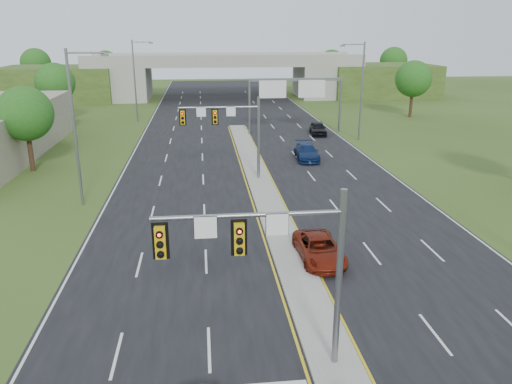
{
  "coord_description": "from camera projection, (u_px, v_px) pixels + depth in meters",
  "views": [
    {
      "loc": [
        -4.71,
        -15.55,
        12.06
      ],
      "look_at": [
        -1.62,
        12.33,
        3.0
      ],
      "focal_mm": 35.0,
      "sensor_mm": 36.0,
      "label": 1
    }
  ],
  "objects": [
    {
      "name": "ground",
      "position": [
        334.0,
        365.0,
        18.91
      ],
      "size": [
        240.0,
        240.0,
        0.0
      ],
      "primitive_type": "plane",
      "color": "#35481A",
      "rests_on": "ground"
    },
    {
      "name": "road",
      "position": [
        248.0,
        152.0,
        52.01
      ],
      "size": [
        24.0,
        160.0,
        0.02
      ],
      "primitive_type": "cube",
      "color": "black",
      "rests_on": "ground"
    },
    {
      "name": "median",
      "position": [
        261.0,
        185.0,
        40.63
      ],
      "size": [
        2.0,
        54.0,
        0.16
      ],
      "primitive_type": "cube",
      "color": "gray",
      "rests_on": "road"
    },
    {
      "name": "lane_markings",
      "position": [
        247.0,
        168.0,
        46.19
      ],
      "size": [
        23.72,
        160.0,
        0.01
      ],
      "color": "gold",
      "rests_on": "road"
    },
    {
      "name": "signal_mast_near",
      "position": [
        277.0,
        255.0,
        17.15
      ],
      "size": [
        6.62,
        0.6,
        7.0
      ],
      "color": "slate",
      "rests_on": "ground"
    },
    {
      "name": "signal_mast_far",
      "position": [
        231.0,
        125.0,
        40.8
      ],
      "size": [
        6.62,
        0.6,
        7.0
      ],
      "color": "slate",
      "rests_on": "ground"
    },
    {
      "name": "sign_gantry",
      "position": [
        294.0,
        90.0,
        60.49
      ],
      "size": [
        11.58,
        0.44,
        6.67
      ],
      "color": "slate",
      "rests_on": "ground"
    },
    {
      "name": "overpass",
      "position": [
        225.0,
        79.0,
        93.48
      ],
      "size": [
        80.0,
        14.0,
        8.1
      ],
      "color": "gray",
      "rests_on": "ground"
    },
    {
      "name": "lightpole_l_mid",
      "position": [
        77.0,
        121.0,
        34.56
      ],
      "size": [
        2.85,
        0.25,
        11.0
      ],
      "color": "slate",
      "rests_on": "ground"
    },
    {
      "name": "lightpole_l_far",
      "position": [
        136.0,
        77.0,
        67.66
      ],
      "size": [
        2.85,
        0.25,
        11.0
      ],
      "color": "slate",
      "rests_on": "ground"
    },
    {
      "name": "lightpole_r_far",
      "position": [
        360.0,
        87.0,
        56.26
      ],
      "size": [
        2.85,
        0.25,
        11.0
      ],
      "color": "slate",
      "rests_on": "ground"
    },
    {
      "name": "tree_l_near",
      "position": [
        25.0,
        114.0,
        43.6
      ],
      "size": [
        4.8,
        4.8,
        7.6
      ],
      "color": "#382316",
      "rests_on": "ground"
    },
    {
      "name": "tree_l_mid",
      "position": [
        55.0,
        83.0,
        66.72
      ],
      "size": [
        5.2,
        5.2,
        8.12
      ],
      "color": "#382316",
      "rests_on": "ground"
    },
    {
      "name": "tree_r_mid",
      "position": [
        413.0,
        79.0,
        71.96
      ],
      "size": [
        5.2,
        5.2,
        8.12
      ],
      "color": "#382316",
      "rests_on": "ground"
    },
    {
      "name": "tree_back_a",
      "position": [
        36.0,
        63.0,
        102.04
      ],
      "size": [
        6.0,
        6.0,
        8.85
      ],
      "color": "#382316",
      "rests_on": "ground"
    },
    {
      "name": "tree_back_b",
      "position": [
        106.0,
        64.0,
        103.61
      ],
      "size": [
        5.6,
        5.6,
        8.32
      ],
      "color": "#382316",
      "rests_on": "ground"
    },
    {
      "name": "tree_back_c",
      "position": [
        331.0,
        63.0,
        108.64
      ],
      "size": [
        5.6,
        5.6,
        8.32
      ],
      "color": "#382316",
      "rests_on": "ground"
    },
    {
      "name": "tree_back_d",
      "position": [
        394.0,
        61.0,
        110.01
      ],
      "size": [
        6.0,
        6.0,
        8.85
      ],
      "color": "#382316",
      "rests_on": "ground"
    },
    {
      "name": "car_far_a",
      "position": [
        319.0,
        249.0,
        27.32
      ],
      "size": [
        2.33,
        4.86,
        1.34
      ],
      "primitive_type": "imported",
      "rotation": [
        0.0,
        0.0,
        0.02
      ],
      "color": "maroon",
      "rests_on": "road"
    },
    {
      "name": "car_far_b",
      "position": [
        307.0,
        152.0,
        48.96
      ],
      "size": [
        2.36,
        5.22,
        1.48
      ],
      "primitive_type": "imported",
      "rotation": [
        0.0,
        0.0,
        -0.06
      ],
      "color": "#0C1E49",
      "rests_on": "road"
    },
    {
      "name": "car_far_c",
      "position": [
        318.0,
        128.0,
        60.77
      ],
      "size": [
        2.25,
        4.63,
        1.52
      ],
      "primitive_type": "imported",
      "rotation": [
        0.0,
        0.0,
        -0.1
      ],
      "color": "black",
      "rests_on": "road"
    }
  ]
}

